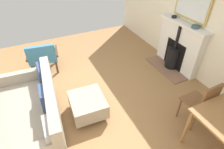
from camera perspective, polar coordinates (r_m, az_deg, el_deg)
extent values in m
cube|color=olive|center=(3.71, -12.22, -7.71)|extent=(5.54, 5.77, 0.01)
cube|color=silver|center=(4.29, 24.97, 18.14)|extent=(0.12, 5.77, 2.78)
cube|color=brown|center=(4.60, 16.41, 1.88)|extent=(0.39, 1.14, 0.03)
cube|color=white|center=(4.52, 20.41, 8.15)|extent=(0.19, 1.20, 1.07)
cube|color=black|center=(4.55, 19.23, 6.02)|extent=(0.06, 0.58, 0.65)
cylinder|color=black|center=(4.57, 18.65, 5.05)|extent=(0.32, 0.32, 0.49)
cylinder|color=black|center=(4.45, 19.30, 7.81)|extent=(0.33, 0.33, 0.02)
cylinder|color=black|center=(4.33, 20.05, 10.98)|extent=(0.07, 0.07, 0.53)
cube|color=white|center=(4.28, 21.82, 14.62)|extent=(0.24, 1.28, 0.05)
cylinder|color=black|center=(4.47, 19.04, 16.87)|extent=(0.12, 0.12, 0.05)
torus|color=black|center=(4.47, 19.09, 17.10)|extent=(0.12, 0.12, 0.01)
cylinder|color=#334C56|center=(4.08, 24.87, 13.54)|extent=(0.16, 0.16, 0.05)
torus|color=#334C56|center=(4.07, 24.95, 13.81)|extent=(0.16, 0.16, 0.01)
cylinder|color=#B2B2B7|center=(3.99, -28.85, -7.75)|extent=(0.04, 0.04, 0.10)
cylinder|color=#B2B2B7|center=(3.89, -18.64, -5.59)|extent=(0.04, 0.04, 0.10)
cube|color=gray|center=(3.24, -24.34, -12.47)|extent=(1.02, 1.79, 0.34)
cube|color=gray|center=(2.95, -18.78, -6.29)|extent=(0.27, 1.73, 0.40)
cube|color=gray|center=(3.68, -25.73, -0.42)|extent=(0.86, 0.18, 0.21)
cube|color=#334775|center=(3.48, -21.37, -0.15)|extent=(0.16, 0.36, 0.37)
cube|color=#334775|center=(3.00, -20.53, -7.05)|extent=(0.14, 0.35, 0.35)
cube|color=#99999E|center=(2.53, -19.27, -17.23)|extent=(0.15, 0.35, 0.36)
cylinder|color=#B2B2B7|center=(3.54, -12.24, -9.39)|extent=(0.03, 0.03, 0.09)
cylinder|color=#B2B2B7|center=(3.20, -10.22, -15.77)|extent=(0.03, 0.03, 0.09)
cylinder|color=#B2B2B7|center=(3.60, -4.98, -7.53)|extent=(0.03, 0.03, 0.09)
cylinder|color=#B2B2B7|center=(3.26, -2.08, -13.54)|extent=(0.03, 0.03, 0.09)
cube|color=gray|center=(3.25, -7.67, -9.28)|extent=(0.62, 0.68, 0.28)
cube|color=#4C3321|center=(4.79, -17.46, 5.45)|extent=(0.05, 0.05, 0.34)
cube|color=#4C3321|center=(4.83, -23.41, 4.25)|extent=(0.05, 0.05, 0.34)
cube|color=#4C3321|center=(4.39, -17.02, 2.34)|extent=(0.05, 0.05, 0.34)
cube|color=#4C3321|center=(4.43, -23.50, 1.07)|extent=(0.05, 0.05, 0.34)
cube|color=teal|center=(4.51, -20.89, 5.36)|extent=(0.67, 0.63, 0.08)
cube|color=teal|center=(4.18, -21.47, 6.19)|extent=(0.61, 0.18, 0.37)
cube|color=#4C3321|center=(4.44, -17.08, 7.14)|extent=(0.11, 0.53, 0.04)
cube|color=#4C3321|center=(4.50, -25.13, 5.50)|extent=(0.11, 0.53, 0.04)
cylinder|color=olive|center=(2.96, 22.42, -15.29)|extent=(0.05, 0.05, 0.72)
cylinder|color=brown|center=(3.58, 24.04, -7.89)|extent=(0.03, 0.03, 0.44)
cylinder|color=brown|center=(3.38, 20.38, -9.89)|extent=(0.03, 0.03, 0.44)
cylinder|color=brown|center=(3.47, 27.84, -11.04)|extent=(0.03, 0.03, 0.44)
cylinder|color=brown|center=(3.26, 24.28, -13.35)|extent=(0.03, 0.03, 0.44)
cube|color=brown|center=(3.26, 25.17, -7.76)|extent=(0.41, 0.41, 0.02)
cube|color=brown|center=(3.05, 28.60, -6.55)|extent=(0.36, 0.05, 0.44)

